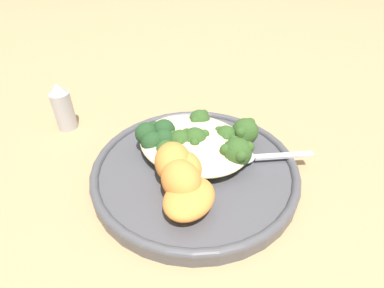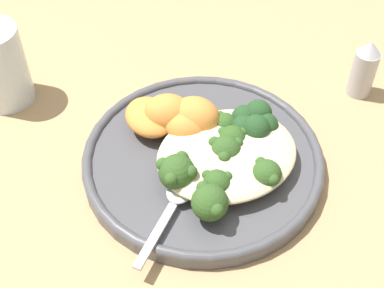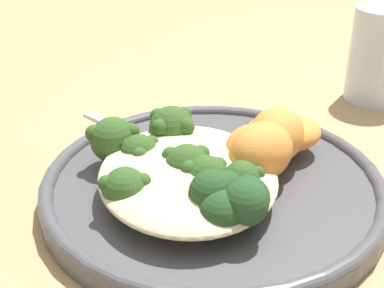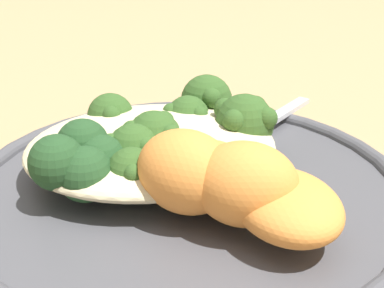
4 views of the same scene
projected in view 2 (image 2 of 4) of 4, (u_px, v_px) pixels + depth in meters
The scene contains 17 objects.
ground_plane at pixel (209, 163), 0.63m from camera, with size 4.00×4.00×0.00m, color tan.
plate at pixel (203, 159), 0.62m from camera, with size 0.28×0.28×0.02m.
quinoa_mound at pixel (227, 154), 0.59m from camera, with size 0.16×0.14×0.02m, color beige.
broccoli_stalk_0 at pixel (178, 169), 0.57m from camera, with size 0.06×0.08×0.04m.
broccoli_stalk_1 at pixel (205, 194), 0.55m from camera, with size 0.04×0.12×0.04m.
broccoli_stalk_2 at pixel (206, 173), 0.58m from camera, with size 0.04×0.12×0.03m.
broccoli_stalk_3 at pixel (250, 170), 0.58m from camera, with size 0.09×0.11×0.03m.
broccoli_stalk_4 at pixel (217, 150), 0.59m from camera, with size 0.07×0.07×0.04m.
broccoli_stalk_5 at pixel (222, 141), 0.60m from camera, with size 0.08×0.05×0.03m.
broccoli_stalk_6 at pixel (217, 130), 0.62m from camera, with size 0.09×0.03×0.03m.
sweet_potato_chunk_0 at pixel (149, 117), 0.63m from camera, with size 0.07×0.05×0.03m, color orange.
sweet_potato_chunk_1 at pixel (187, 126), 0.62m from camera, with size 0.05×0.04×0.04m, color orange.
sweet_potato_chunk_2 at pixel (192, 117), 0.62m from camera, with size 0.06×0.05×0.05m, color orange.
sweet_potato_chunk_3 at pixel (168, 113), 0.62m from camera, with size 0.06×0.05×0.05m, color orange.
kale_tuft at pixel (253, 123), 0.62m from camera, with size 0.06×0.06×0.04m.
spoon at pixel (177, 198), 0.56m from camera, with size 0.11×0.10×0.01m.
salt_shaker at pixel (364, 69), 0.69m from camera, with size 0.03×0.03×0.08m.
Camera 2 is at (0.19, 0.36, 0.48)m, focal length 50.00 mm.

